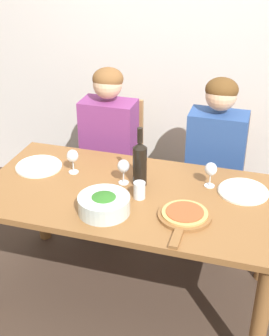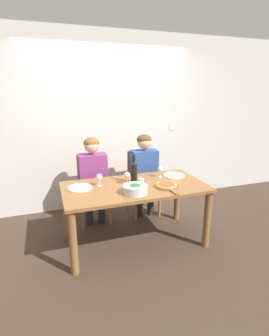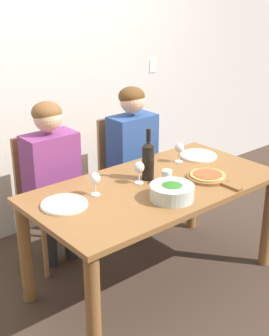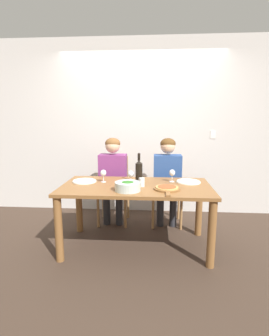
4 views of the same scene
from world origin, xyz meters
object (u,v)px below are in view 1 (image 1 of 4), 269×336
at_px(person_woman, 108,136).
at_px(person_man, 216,150).
at_px(wine_bottle, 140,163).
at_px(wine_glass_left, 73,157).
at_px(wine_glass_centre, 123,167).
at_px(water_tumbler, 139,190).
at_px(pizza_on_board, 184,215).
at_px(wine_glass_right, 211,170).
at_px(chair_right, 215,173).
at_px(broccoli_bowl, 104,204).
at_px(dinner_plate_right, 243,191).
at_px(dinner_plate_left, 39,166).
at_px(chair_left, 114,159).

height_order(person_woman, person_man, same).
xyz_separation_m(wine_bottle, wine_glass_left, (-0.42, 0.02, -0.04)).
bearing_deg(person_woman, wine_glass_centre, -62.68).
distance_m(wine_bottle, water_tumbler, 0.17).
xyz_separation_m(pizza_on_board, wine_glass_right, (0.08, 0.36, 0.09)).
relative_size(chair_right, broccoli_bowl, 3.47).
distance_m(pizza_on_board, wine_glass_left, 0.80).
distance_m(chair_right, pizza_on_board, 0.99).
bearing_deg(person_woman, wine_bottle, -55.38).
relative_size(person_man, dinner_plate_right, 4.33).
xyz_separation_m(chair_right, person_man, (-0.00, -0.11, 0.23)).
relative_size(person_woman, dinner_plate_left, 4.33).
distance_m(wine_glass_right, wine_glass_centre, 0.50).
bearing_deg(wine_bottle, chair_left, 120.00).
distance_m(wine_glass_centre, water_tumbler, 0.19).
bearing_deg(wine_glass_left, chair_left, 88.03).
xyz_separation_m(wine_bottle, pizza_on_board, (0.32, -0.26, -0.13)).
xyz_separation_m(chair_right, dinner_plate_left, (-1.02, -0.68, 0.25)).
xyz_separation_m(wine_bottle, dinner_plate_left, (-0.65, 0.02, -0.13)).
distance_m(wine_bottle, broccoli_bowl, 0.36).
bearing_deg(wine_glass_centre, chair_left, 113.45).
relative_size(chair_right, dinner_plate_right, 3.34).
distance_m(dinner_plate_left, pizza_on_board, 1.01).
height_order(wine_glass_left, wine_glass_right, same).
bearing_deg(wine_bottle, dinner_plate_right, 7.67).
relative_size(broccoli_bowl, pizza_on_board, 0.65).
distance_m(broccoli_bowl, wine_glass_centre, 0.32).
bearing_deg(water_tumbler, wine_glass_centre, 136.15).
relative_size(wine_bottle, dinner_plate_left, 1.25).
distance_m(person_man, pizza_on_board, 0.85).
height_order(chair_left, wine_glass_right, chair_left).
relative_size(broccoli_bowl, wine_glass_centre, 1.82).
height_order(wine_bottle, pizza_on_board, wine_bottle).
distance_m(wine_bottle, wine_glass_right, 0.40).
bearing_deg(water_tumbler, chair_left, 117.76).
height_order(chair_right, wine_glass_centre, chair_right).
relative_size(chair_left, person_man, 0.77).
bearing_deg(chair_left, dinner_plate_right, -31.96).
bearing_deg(dinner_plate_right, wine_bottle, -172.33).
bearing_deg(wine_glass_centre, wine_glass_right, 12.68).
bearing_deg(person_man, chair_left, 171.52).
height_order(dinner_plate_left, wine_glass_right, wine_glass_right).
distance_m(dinner_plate_right, pizza_on_board, 0.44).
height_order(wine_bottle, wine_glass_centre, wine_bottle).
bearing_deg(chair_left, pizza_on_board, -53.19).
bearing_deg(person_woman, dinner_plate_right, -26.97).
bearing_deg(wine_glass_right, person_man, 93.62).
xyz_separation_m(person_woman, wine_glass_left, (-0.02, -0.56, 0.11)).
relative_size(chair_left, chair_right, 1.00).
bearing_deg(wine_glass_centre, dinner_plate_left, 176.83).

